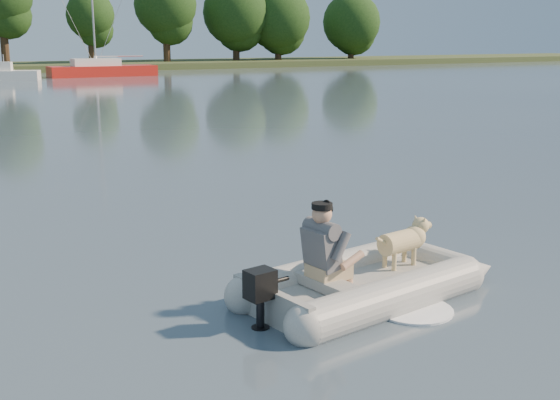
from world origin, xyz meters
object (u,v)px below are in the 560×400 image
dinghy (367,250)px  dog (400,246)px  sailboat (102,70)px  man (323,245)px  motorboat (7,68)px

dinghy → dog: dinghy is taller
dinghy → sailboat: bearing=69.6°
man → sailboat: (9.49, 48.50, -0.25)m
man → dog: 1.30m
dinghy → man: bearing=175.8°
dinghy → man: (-0.66, -0.07, 0.18)m
dog → motorboat: (1.12, 46.18, 0.37)m
motorboat → sailboat: size_ratio=0.40×
dinghy → man: size_ratio=4.38×
dog → sailboat: bearing=70.2°
dog → dinghy: bearing=-175.4°
dog → man: bearing=180.0°
dinghy → dog: 0.62m
sailboat → dog: bearing=-100.1°
motorboat → sailboat: sailboat is taller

